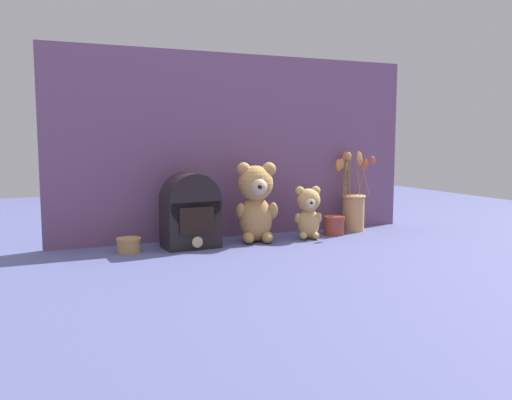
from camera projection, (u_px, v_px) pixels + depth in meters
The scene contains 8 objects.
ground_plane at pixel (258, 243), 2.01m from camera, with size 4.00×4.00×0.00m, color #4C5184.
backdrop_wall at pixel (241, 146), 2.12m from camera, with size 1.48×0.02×0.71m.
teddy_bear_large at pixel (257, 201), 2.01m from camera, with size 0.17×0.15×0.30m.
teddy_bear_medium at pixel (308, 211), 2.09m from camera, with size 0.11×0.10×0.20m.
flower_vase at pixel (353, 206), 2.26m from camera, with size 0.14×0.17×0.34m.
vintage_radio at pixel (191, 211), 1.91m from camera, with size 0.20×0.14×0.27m.
decorative_tin_tall at pixel (129, 245), 1.84m from camera, with size 0.08×0.08×0.05m.
decorative_tin_short at pixel (334, 225), 2.18m from camera, with size 0.09×0.09×0.08m.
Camera 1 is at (-0.81, -1.81, 0.39)m, focal length 38.00 mm.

